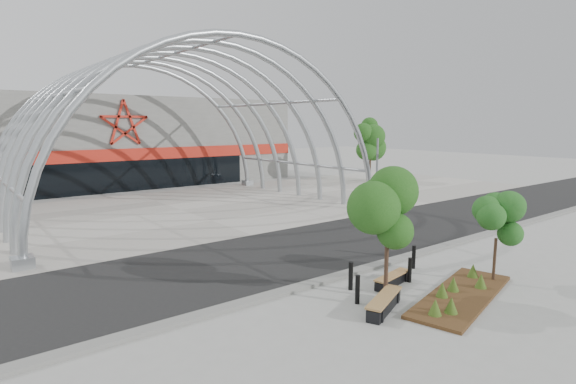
{
  "coord_description": "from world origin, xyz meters",
  "views": [
    {
      "loc": [
        -12.14,
        -11.67,
        5.6
      ],
      "look_at": [
        0.0,
        4.0,
        2.6
      ],
      "focal_mm": 28.0,
      "sensor_mm": 36.0,
      "label": 1
    }
  ],
  "objects_px": {
    "street_tree_1": "(497,220)",
    "bollard_2": "(410,270)",
    "bench_1": "(392,280)",
    "bench_0": "(384,304)",
    "street_tree_0": "(388,205)",
    "signal_pole": "(377,174)"
  },
  "relations": [
    {
      "from": "street_tree_1",
      "to": "bollard_2",
      "type": "relative_size",
      "value": 3.52
    },
    {
      "from": "bench_1",
      "to": "bollard_2",
      "type": "bearing_deg",
      "value": -13.2
    },
    {
      "from": "street_tree_1",
      "to": "bollard_2",
      "type": "height_order",
      "value": "street_tree_1"
    },
    {
      "from": "bench_0",
      "to": "bench_1",
      "type": "height_order",
      "value": "bench_0"
    },
    {
      "from": "bench_1",
      "to": "bollard_2",
      "type": "distance_m",
      "value": 0.8
    },
    {
      "from": "street_tree_0",
      "to": "street_tree_1",
      "type": "relative_size",
      "value": 1.35
    },
    {
      "from": "street_tree_0",
      "to": "bench_1",
      "type": "height_order",
      "value": "street_tree_0"
    },
    {
      "from": "signal_pole",
      "to": "bench_1",
      "type": "distance_m",
      "value": 13.73
    },
    {
      "from": "bench_0",
      "to": "bench_1",
      "type": "relative_size",
      "value": 1.15
    },
    {
      "from": "signal_pole",
      "to": "bench_1",
      "type": "xyz_separation_m",
      "value": [
        -9.79,
        -9.35,
        -2.28
      ]
    },
    {
      "from": "street_tree_0",
      "to": "bench_0",
      "type": "xyz_separation_m",
      "value": [
        -0.81,
        -0.63,
        -2.85
      ]
    },
    {
      "from": "street_tree_0",
      "to": "bollard_2",
      "type": "distance_m",
      "value": 3.25
    },
    {
      "from": "bench_0",
      "to": "bollard_2",
      "type": "relative_size",
      "value": 2.45
    },
    {
      "from": "street_tree_0",
      "to": "street_tree_1",
      "type": "height_order",
      "value": "street_tree_0"
    },
    {
      "from": "signal_pole",
      "to": "street_tree_1",
      "type": "bearing_deg",
      "value": -120.52
    },
    {
      "from": "bench_0",
      "to": "bollard_2",
      "type": "xyz_separation_m",
      "value": [
        2.66,
        1.09,
        0.23
      ]
    },
    {
      "from": "street_tree_0",
      "to": "bench_1",
      "type": "distance_m",
      "value": 3.16
    },
    {
      "from": "signal_pole",
      "to": "bollard_2",
      "type": "xyz_separation_m",
      "value": [
        -9.06,
        -9.52,
        -2.02
      ]
    },
    {
      "from": "street_tree_1",
      "to": "bench_0",
      "type": "height_order",
      "value": "street_tree_1"
    },
    {
      "from": "signal_pole",
      "to": "bench_1",
      "type": "bearing_deg",
      "value": -136.32
    },
    {
      "from": "signal_pole",
      "to": "bollard_2",
      "type": "bearing_deg",
      "value": -133.57
    },
    {
      "from": "signal_pole",
      "to": "bench_0",
      "type": "xyz_separation_m",
      "value": [
        -11.72,
        -10.61,
        -2.25
      ]
    }
  ]
}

